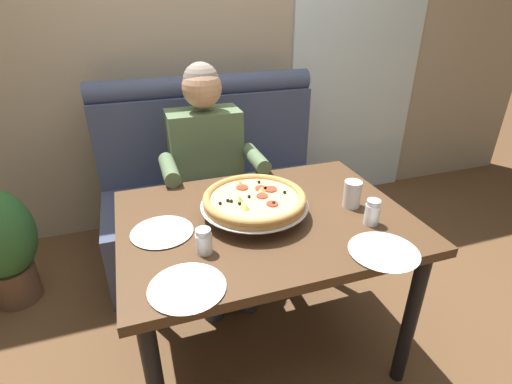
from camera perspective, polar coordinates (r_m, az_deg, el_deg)
ground_plane at (r=2.10m, az=1.12°, el=-21.63°), size 16.00×16.00×0.00m
back_wall_with_window at (r=2.82m, az=-9.62°, el=23.23°), size 6.00×0.12×2.80m
window_panel at (r=3.22m, az=15.51°, el=23.15°), size 1.10×0.02×2.80m
booth_bench at (r=2.55m, az=-5.66°, el=-0.58°), size 1.43×0.78×1.13m
dining_table at (r=1.66m, az=1.32°, el=-6.48°), size 1.19×0.87×0.75m
diner_main at (r=2.16m, az=-6.82°, el=3.24°), size 0.54×0.64×1.27m
pizza at (r=1.58m, az=-0.24°, el=-1.16°), size 0.44×0.44×0.11m
shaker_oregano at (r=1.39m, az=-7.71°, el=-7.44°), size 0.06×0.06×0.10m
shaker_pepper_flakes at (r=1.61m, az=16.79°, el=-3.13°), size 0.06×0.06×0.11m
plate_near_left at (r=1.47m, az=18.41°, el=-8.14°), size 0.25×0.25×0.02m
plate_near_right at (r=1.54m, az=-13.75°, el=-5.56°), size 0.24×0.24×0.02m
plate_far_side at (r=1.26m, az=-10.18°, el=-13.51°), size 0.25×0.25×0.02m
drinking_glass at (r=1.72m, az=14.02°, el=-0.49°), size 0.08×0.08×0.12m
potted_plant at (r=2.51m, az=-33.53°, el=-6.26°), size 0.36×0.36×0.70m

